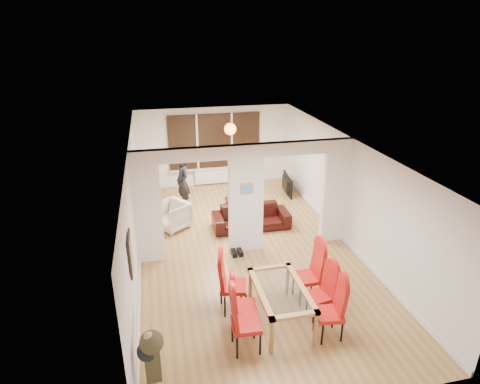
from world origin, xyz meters
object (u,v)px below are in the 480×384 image
object	(u,v)px
dining_chair_la	(246,320)
dining_chair_lc	(233,282)
dining_chair_rc	(307,273)
television	(284,184)
person	(183,182)
bowl	(237,198)
dining_chair_rb	(320,292)
sofa	(251,217)
bottle	(241,195)
dining_table	(280,305)
dining_chair_ra	(329,310)
coffee_table	(243,202)
armchair	(172,216)
dining_chair_lb	(244,303)

from	to	relation	value
dining_chair_la	dining_chair_lc	xyz separation A→B (m)	(0.00, 1.04, 0.02)
dining_chair_rc	television	size ratio (longest dim) A/B	1.10
person	television	world-z (taller)	person
bowl	dining_chair_lc	bearing A→B (deg)	-102.91
dining_chair_rb	sofa	bearing A→B (deg)	83.81
bottle	dining_chair_rc	bearing A→B (deg)	-86.67
dining_chair_rb	person	bearing A→B (deg)	98.33
bowl	dining_table	bearing A→B (deg)	-93.36
dining_chair_ra	sofa	xyz separation A→B (m)	(-0.30, 4.24, -0.25)
coffee_table	bottle	size ratio (longest dim) A/B	3.90
sofa	dining_chair_ra	bearing A→B (deg)	-85.54
armchair	person	distance (m)	1.45
armchair	bowl	world-z (taller)	armchair
dining_chair_ra	bottle	size ratio (longest dim) A/B	4.07
dining_chair_lb	bottle	xyz separation A→B (m)	(1.10, 5.06, -0.16)
dining_chair_la	dining_chair_rb	distance (m)	1.57
dining_table	dining_chair_rb	world-z (taller)	dining_chair_rb
dining_table	dining_chair_rc	world-z (taller)	dining_chair_rc
armchair	television	world-z (taller)	armchair
coffee_table	dining_chair_rb	bearing A→B (deg)	-87.32
dining_chair_lc	bowl	bearing A→B (deg)	90.46
dining_table	dining_chair_rb	distance (m)	0.76
dining_table	dining_chair_la	xyz separation A→B (m)	(-0.75, -0.51, 0.22)
dining_chair_lb	dining_chair_la	bearing A→B (deg)	-92.02
dining_chair_rb	coffee_table	size ratio (longest dim) A/B	0.99
dining_chair_ra	bottle	distance (m)	5.59
dining_chair_lc	television	size ratio (longest dim) A/B	1.10
bowl	dining_chair_la	bearing A→B (deg)	-100.59
dining_table	dining_chair_ra	world-z (taller)	dining_chair_ra
person	dining_chair_ra	bearing A→B (deg)	-0.45
coffee_table	bowl	distance (m)	0.25
armchair	coffee_table	size ratio (longest dim) A/B	0.77
dining_chair_la	dining_chair_lb	distance (m)	0.50
dining_table	television	xyz separation A→B (m)	(1.99, 5.75, -0.05)
dining_chair_la	coffee_table	bearing A→B (deg)	81.26
dining_chair_ra	television	size ratio (longest dim) A/B	1.01
television	coffee_table	world-z (taller)	television
dining_table	coffee_table	distance (m)	5.14
dining_table	dining_chair_ra	size ratio (longest dim) A/B	1.40
dining_chair_ra	dining_table	bearing A→B (deg)	149.58
dining_chair_rb	sofa	distance (m)	3.74
dining_chair_ra	armchair	size ratio (longest dim) A/B	1.35
television	dining_table	bearing A→B (deg)	166.21
dining_chair_lb	dining_chair_ra	size ratio (longest dim) A/B	0.97
dining_chair_rb	coffee_table	xyz separation A→B (m)	(-0.24, 5.13, -0.40)
dining_table	armchair	size ratio (longest dim) A/B	1.89
dining_chair_la	television	bearing A→B (deg)	70.19
dining_chair_la	dining_chair_rc	size ratio (longest dim) A/B	0.98
dining_chair_lc	bowl	world-z (taller)	dining_chair_lc
bowl	sofa	bearing A→B (deg)	-86.51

